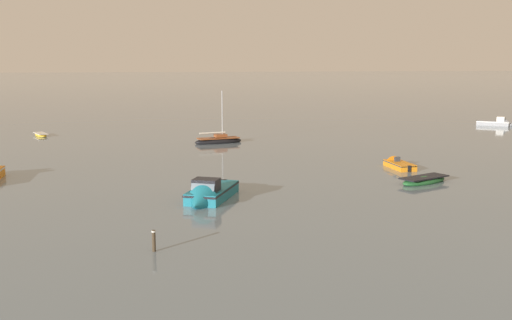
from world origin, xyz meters
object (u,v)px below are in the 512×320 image
object	(u,v)px
rowboat_moored_6	(424,181)
rowboat_moored_3	(41,135)
sailboat_moored_0	(218,141)
motorboat_moored_1	(396,165)
motorboat_moored_4	(208,196)
motorboat_moored_3	(499,124)
mooring_post_left	(154,241)

from	to	relation	value
rowboat_moored_6	rowboat_moored_3	bearing A→B (deg)	109.29
sailboat_moored_0	rowboat_moored_3	size ratio (longest dim) A/B	1.77
motorboat_moored_1	motorboat_moored_4	bearing A→B (deg)	117.35
rowboat_moored_3	motorboat_moored_4	bearing A→B (deg)	0.70
motorboat_moored_4	motorboat_moored_3	bearing A→B (deg)	155.26
rowboat_moored_6	mooring_post_left	bearing A→B (deg)	-171.61
rowboat_moored_3	motorboat_moored_3	distance (m)	62.61
motorboat_moored_3	sailboat_moored_0	bearing A→B (deg)	-127.95
sailboat_moored_0	motorboat_moored_1	bearing A→B (deg)	-65.73
sailboat_moored_0	motorboat_moored_1	xyz separation A→B (m)	(14.07, -18.01, -0.07)
motorboat_moored_4	rowboat_moored_3	bearing A→B (deg)	-131.84
motorboat_moored_1	motorboat_moored_3	size ratio (longest dim) A/B	0.85
rowboat_moored_6	mooring_post_left	size ratio (longest dim) A/B	3.87
motorboat_moored_1	rowboat_moored_3	distance (m)	44.92
rowboat_moored_3	rowboat_moored_6	distance (m)	49.15
sailboat_moored_0	motorboat_moored_3	xyz separation A→B (m)	(41.45, 11.58, 0.02)
motorboat_moored_3	mooring_post_left	xyz separation A→B (m)	(-48.62, -50.45, 0.25)
sailboat_moored_0	motorboat_moored_3	distance (m)	43.03
motorboat_moored_4	rowboat_moored_6	xyz separation A→B (m)	(17.09, 3.50, -0.17)
motorboat_moored_4	mooring_post_left	world-z (taller)	motorboat_moored_4
motorboat_moored_3	motorboat_moored_4	world-z (taller)	motorboat_moored_4
motorboat_moored_1	rowboat_moored_6	xyz separation A→B (m)	(-0.58, -7.00, -0.01)
sailboat_moored_0	mooring_post_left	world-z (taller)	sailboat_moored_0
rowboat_moored_6	mooring_post_left	xyz separation A→B (m)	(-20.66, -13.87, 0.35)
sailboat_moored_0	mooring_post_left	distance (m)	39.53
rowboat_moored_3	mooring_post_left	bearing A→B (deg)	-7.87
sailboat_moored_0	rowboat_moored_6	world-z (taller)	sailboat_moored_0
motorboat_moored_1	mooring_post_left	bearing A→B (deg)	131.14
rowboat_moored_3	motorboat_moored_1	bearing A→B (deg)	27.76
motorboat_moored_3	rowboat_moored_6	distance (m)	46.04
sailboat_moored_0	motorboat_moored_3	bearing A→B (deg)	1.88
rowboat_moored_3	mooring_post_left	world-z (taller)	mooring_post_left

